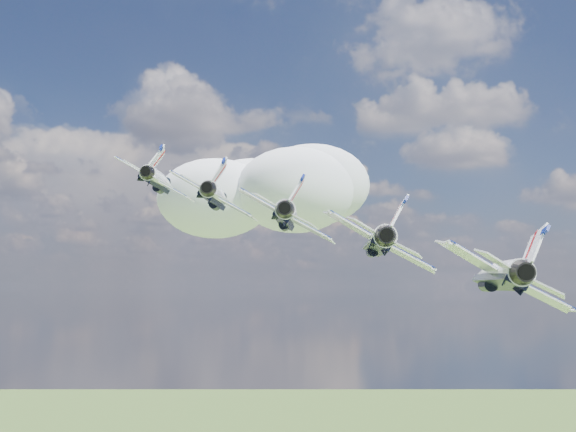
# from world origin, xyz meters

# --- Properties ---
(cloud_far) EXTENTS (63.67, 50.02, 25.01)m
(cloud_far) POSITION_xyz_m (-9.54, 188.31, 178.20)
(cloud_far) COLOR white
(jet_0) EXTENTS (11.65, 15.62, 9.07)m
(jet_0) POSITION_xyz_m (-3.57, 5.59, 155.38)
(jet_0) COLOR silver
(jet_1) EXTENTS (11.65, 15.62, 9.07)m
(jet_1) POSITION_xyz_m (5.15, -2.51, 152.27)
(jet_1) COLOR white
(jet_2) EXTENTS (11.65, 15.62, 9.07)m
(jet_2) POSITION_xyz_m (13.86, -10.60, 149.16)
(jet_2) COLOR white
(jet_3) EXTENTS (11.65, 15.62, 9.07)m
(jet_3) POSITION_xyz_m (22.58, -18.69, 146.05)
(jet_3) COLOR white
(jet_4) EXTENTS (11.65, 15.62, 9.07)m
(jet_4) POSITION_xyz_m (31.29, -26.79, 142.93)
(jet_4) COLOR white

